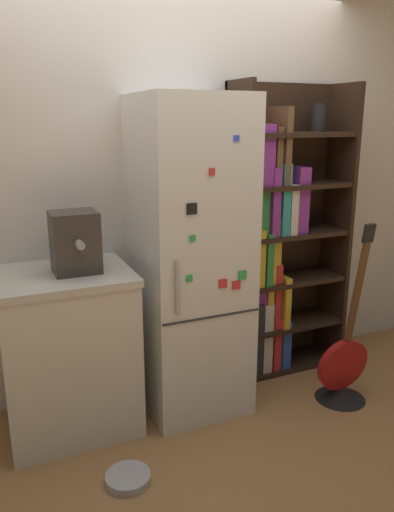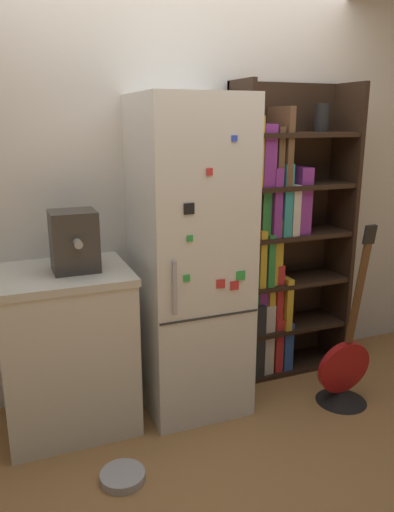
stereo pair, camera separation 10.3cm
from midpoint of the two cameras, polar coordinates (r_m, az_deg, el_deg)
name	(u,v)px [view 1 (the left image)]	position (r m, az deg, el deg)	size (l,w,h in m)	color
ground_plane	(198,408)	(3.25, -0.85, -16.95)	(16.00, 16.00, 0.00)	#A87542
wall_back	(168,190)	(3.22, -4.26, 7.52)	(8.00, 0.05, 2.60)	silver
refrigerator	(189,258)	(2.97, -1.88, -0.23)	(0.60, 0.67, 1.88)	white
bookshelf	(272,245)	(3.44, 7.78, 1.25)	(0.83, 0.34, 1.97)	black
kitchen_counter	(68,351)	(2.98, -15.48, -10.39)	(0.73, 0.62, 0.93)	silver
espresso_machine	(75,242)	(2.77, -14.81, 1.55)	(0.24, 0.28, 0.33)	#38332D
guitar	(342,375)	(3.37, 15.41, -12.97)	(0.36, 0.32, 1.17)	black
pet_bowl	(128,477)	(2.73, -9.07, -23.73)	(0.23, 0.23, 0.04)	#B7B7BC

